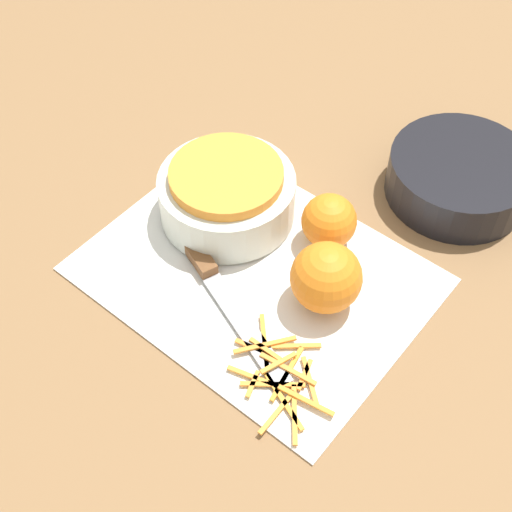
{
  "coord_description": "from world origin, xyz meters",
  "views": [
    {
      "loc": [
        0.32,
        -0.39,
        0.66
      ],
      "look_at": [
        0.0,
        0.0,
        0.04
      ],
      "focal_mm": 50.0,
      "sensor_mm": 36.0,
      "label": 1
    }
  ],
  "objects_px": {
    "bowl_speckled": "(227,193)",
    "orange_right": "(329,221)",
    "bowl_dark": "(459,177)",
    "orange_left": "(326,278)",
    "knife": "(206,268)"
  },
  "relations": [
    {
      "from": "bowl_speckled",
      "to": "orange_right",
      "type": "distance_m",
      "value": 0.13
    },
    {
      "from": "bowl_dark",
      "to": "orange_left",
      "type": "bearing_deg",
      "value": -96.67
    },
    {
      "from": "bowl_speckled",
      "to": "bowl_dark",
      "type": "relative_size",
      "value": 0.93
    },
    {
      "from": "knife",
      "to": "bowl_dark",
      "type": "bearing_deg",
      "value": 82.82
    },
    {
      "from": "bowl_speckled",
      "to": "knife",
      "type": "relative_size",
      "value": 0.68
    },
    {
      "from": "orange_right",
      "to": "orange_left",
      "type": "bearing_deg",
      "value": -56.73
    },
    {
      "from": "knife",
      "to": "bowl_speckled",
      "type": "bearing_deg",
      "value": 136.04
    },
    {
      "from": "bowl_dark",
      "to": "knife",
      "type": "height_order",
      "value": "bowl_dark"
    },
    {
      "from": "orange_left",
      "to": "orange_right",
      "type": "height_order",
      "value": "orange_left"
    },
    {
      "from": "orange_left",
      "to": "bowl_dark",
      "type": "bearing_deg",
      "value": 83.33
    },
    {
      "from": "bowl_speckled",
      "to": "orange_left",
      "type": "relative_size",
      "value": 2.08
    },
    {
      "from": "knife",
      "to": "orange_right",
      "type": "bearing_deg",
      "value": 78.56
    },
    {
      "from": "bowl_speckled",
      "to": "knife",
      "type": "distance_m",
      "value": 0.1
    },
    {
      "from": "bowl_dark",
      "to": "knife",
      "type": "distance_m",
      "value": 0.34
    },
    {
      "from": "bowl_speckled",
      "to": "bowl_dark",
      "type": "xyz_separation_m",
      "value": [
        0.2,
        0.22,
        -0.01
      ]
    }
  ]
}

